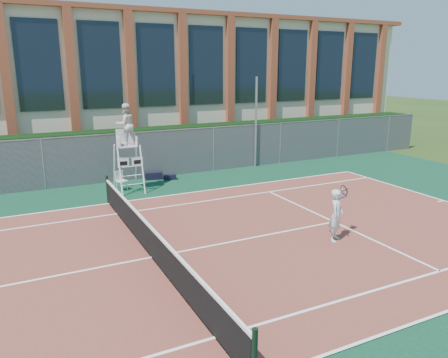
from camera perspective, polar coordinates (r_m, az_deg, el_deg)
name	(u,v)px	position (r m, az deg, el deg)	size (l,w,h in m)	color
ground	(152,258)	(12.41, -9.39, -10.18)	(120.00, 120.00, 0.00)	#233814
apron	(142,245)	(13.29, -10.68, -8.50)	(36.00, 20.00, 0.01)	#0B3423
tennis_court	(152,258)	(12.40, -9.39, -10.09)	(23.77, 10.97, 0.02)	brown
tennis_net	(151,240)	(12.20, -9.49, -7.88)	(0.10, 11.30, 1.10)	black
fence	(92,160)	(20.31, -16.91, 2.35)	(40.00, 0.06, 2.20)	#595E60
hedge	(87,156)	(21.47, -17.46, 2.94)	(40.00, 1.40, 2.20)	black
building	(61,84)	(28.99, -20.53, 11.58)	(45.00, 10.60, 8.22)	beige
steel_pole	(256,123)	(22.87, 4.18, 7.36)	(0.12, 0.12, 4.66)	#9EA0A5
umpire_chair	(126,127)	(18.58, -12.72, 6.66)	(1.04, 1.61, 3.74)	white
plastic_chair	(121,179)	(19.14, -13.36, 0.01)	(0.51, 0.51, 0.83)	silver
sports_bag_near	(154,176)	(20.73, -9.16, 0.42)	(0.79, 0.32, 0.34)	black
sports_bag_far	(170,177)	(20.59, -7.11, 0.25)	(0.59, 0.26, 0.24)	black
tennis_player	(336,215)	(13.52, 14.47, -4.57)	(0.96, 0.75, 1.62)	silver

